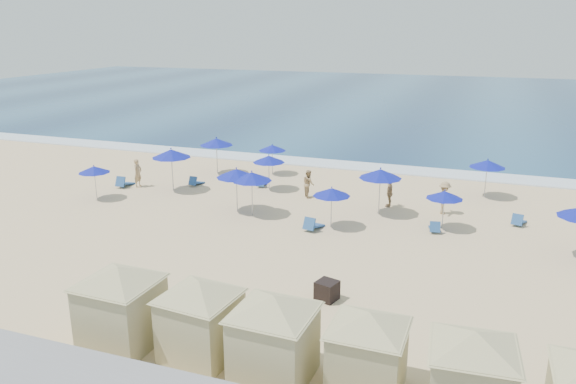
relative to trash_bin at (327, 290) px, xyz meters
The scene contains 30 objects.
ground 5.38m from the trash_bin, 117.47° to the left, with size 160.00×160.00×0.00m, color beige.
ocean 59.81m from the trash_bin, 92.37° to the left, with size 160.00×80.00×0.06m, color navy.
surf_line 20.41m from the trash_bin, 96.96° to the left, with size 160.00×2.50×0.08m, color white.
trash_bin is the anchor object (origin of this frame).
cabana_0 7.41m from the trash_bin, 135.91° to the right, with size 4.64×4.64×2.91m.
cabana_1 5.61m from the trash_bin, 117.98° to the right, with size 4.37×4.37×2.75m.
cabana_2 5.28m from the trash_bin, 90.95° to the right, with size 4.54×4.54×2.85m.
cabana_3 5.53m from the trash_bin, 62.18° to the right, with size 4.22×4.22×2.65m.
cabana_4 7.36m from the trash_bin, 43.85° to the right, with size 4.39×4.39×2.76m.
umbrella_0 16.73m from the trash_bin, 140.71° to the left, with size 2.35×2.35×2.67m.
umbrella_1 17.85m from the trash_bin, 155.15° to the left, with size 1.79×1.79×2.04m.
umbrella_2 19.52m from the trash_bin, 128.82° to the left, with size 2.23×2.23×2.53m.
umbrella_3 11.23m from the trash_bin, 132.28° to the left, with size 2.17×2.17×2.47m.
umbrella_4 18.44m from the trash_bin, 117.83° to the left, with size 1.85×1.85×2.10m.
umbrella_5 14.77m from the trash_bin, 120.23° to the left, with size 1.96×1.96×2.23m.
umbrella_6 10.39m from the trash_bin, 129.04° to the left, with size 2.14×2.14×2.44m.
umbrella_7 10.54m from the trash_bin, 90.72° to the left, with size 2.27×2.27×2.58m.
umbrella_8 7.91m from the trash_bin, 104.71° to the left, with size 1.87×1.87×2.13m.
umbrella_9 16.46m from the trash_bin, 71.77° to the left, with size 2.05×2.05×2.34m.
umbrella_10 9.83m from the trash_bin, 70.22° to the left, with size 1.80×1.80×2.05m.
beach_chair_0 19.11m from the trash_bin, 147.89° to the left, with size 0.67×1.39×0.75m.
beach_chair_1 17.06m from the trash_bin, 135.31° to the left, with size 0.60×1.21×0.65m.
beach_chair_2 15.46m from the trash_bin, 121.66° to the left, with size 0.72×1.19×0.61m.
beach_chair_3 7.38m from the trash_bin, 111.73° to the left, with size 0.83×1.41×0.73m.
beach_chair_4 9.14m from the trash_bin, 71.01° to the left, with size 0.68×1.19×0.62m.
beach_chair_5 13.05m from the trash_bin, 58.20° to the left, with size 0.83×1.30×0.66m.
beachgoer_0 18.60m from the trash_bin, 145.59° to the left, with size 0.65×0.42×1.77m, color tan.
beachgoer_1 12.94m from the trash_bin, 111.04° to the left, with size 0.79×0.61×1.62m, color tan.
beachgoer_2 11.87m from the trash_bin, 89.23° to the left, with size 0.92×0.38×1.57m, color tan.
beachgoer_3 12.06m from the trash_bin, 74.97° to the left, with size 1.14×0.66×1.77m, color tan.
Camera 1 is at (7.54, -22.86, 9.73)m, focal length 35.00 mm.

